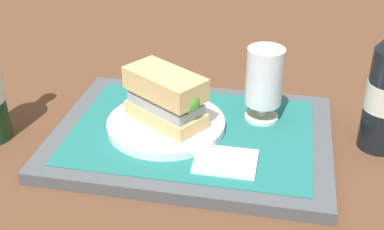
% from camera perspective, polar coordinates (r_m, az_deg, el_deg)
% --- Properties ---
extents(ground_plane, '(3.00, 3.00, 0.00)m').
position_cam_1_polar(ground_plane, '(0.82, 0.00, -3.01)').
color(ground_plane, brown).
extents(tray, '(0.44, 0.32, 0.02)m').
position_cam_1_polar(tray, '(0.82, 0.00, -2.43)').
color(tray, '#4C5156').
rests_on(tray, ground_plane).
extents(placemat, '(0.38, 0.27, 0.00)m').
position_cam_1_polar(placemat, '(0.81, 0.00, -1.80)').
color(placemat, '#1E6B66').
rests_on(placemat, tray).
extents(plate, '(0.19, 0.19, 0.01)m').
position_cam_1_polar(plate, '(0.82, -2.95, -1.07)').
color(plate, white).
rests_on(plate, placemat).
extents(sandwich, '(0.14, 0.12, 0.08)m').
position_cam_1_polar(sandwich, '(0.79, -2.87, 1.95)').
color(sandwich, tan).
rests_on(sandwich, plate).
extents(beer_glass, '(0.06, 0.06, 0.12)m').
position_cam_1_polar(beer_glass, '(0.82, 8.13, 3.75)').
color(beer_glass, silver).
rests_on(beer_glass, placemat).
extents(napkin_folded, '(0.09, 0.07, 0.01)m').
position_cam_1_polar(napkin_folded, '(0.74, 3.82, -5.23)').
color(napkin_folded, white).
rests_on(napkin_folded, placemat).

